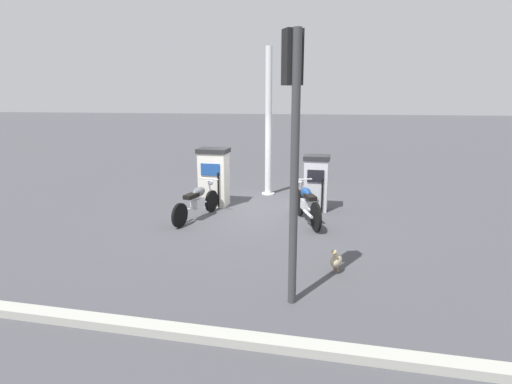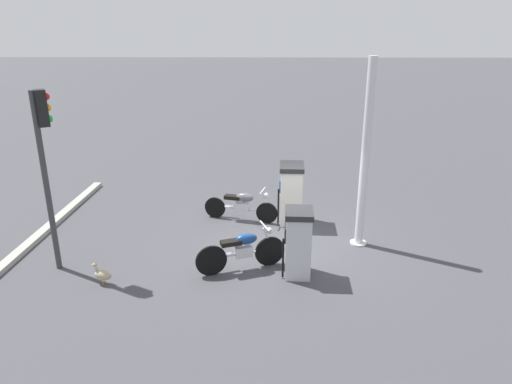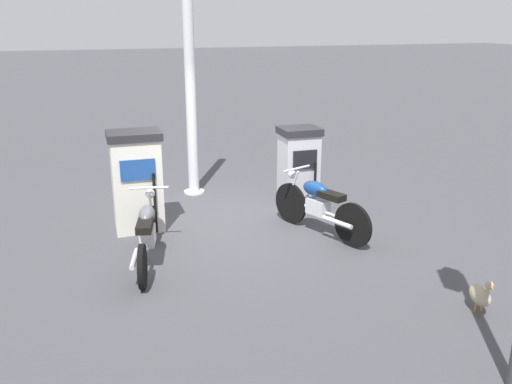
{
  "view_description": "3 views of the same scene",
  "coord_description": "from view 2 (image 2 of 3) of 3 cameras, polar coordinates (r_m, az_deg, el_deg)",
  "views": [
    {
      "loc": [
        10.5,
        1.61,
        2.99
      ],
      "look_at": [
        0.84,
        -0.03,
        0.7
      ],
      "focal_mm": 28.82,
      "sensor_mm": 36.0,
      "label": 1
    },
    {
      "loc": [
        0.44,
        10.31,
        5.12
      ],
      "look_at": [
        0.62,
        -0.26,
        1.26
      ],
      "focal_mm": 33.24,
      "sensor_mm": 36.0,
      "label": 2
    },
    {
      "loc": [
        8.02,
        -2.47,
        3.22
      ],
      "look_at": [
        0.31,
        0.38,
        0.61
      ],
      "focal_mm": 37.9,
      "sensor_mm": 36.0,
      "label": 3
    }
  ],
  "objects": [
    {
      "name": "road_edge_kerb",
      "position": [
        12.78,
        -25.25,
        -5.32
      ],
      "size": [
        0.62,
        8.43,
        0.12
      ],
      "color": "#9E9E93",
      "rests_on": "ground"
    },
    {
      "name": "motorcycle_far_pump",
      "position": [
        10.22,
        -1.65,
        -6.91
      ],
      "size": [
        1.89,
        0.82,
        0.98
      ],
      "color": "black",
      "rests_on": "ground"
    },
    {
      "name": "roadside_traffic_light",
      "position": [
        10.45,
        -24.05,
        4.47
      ],
      "size": [
        0.39,
        0.31,
        3.85
      ],
      "color": "#38383A",
      "rests_on": "ground"
    },
    {
      "name": "fuel_pump_far",
      "position": [
        9.95,
        5.09,
        -6.08
      ],
      "size": [
        0.64,
        0.7,
        1.48
      ],
      "color": "silver",
      "rests_on": "ground"
    },
    {
      "name": "canopy_support_pole",
      "position": [
        11.08,
        12.99,
        3.85
      ],
      "size": [
        0.4,
        0.4,
        4.4
      ],
      "color": "silver",
      "rests_on": "ground"
    },
    {
      "name": "wandering_duck",
      "position": [
        10.3,
        -17.99,
        -9.41
      ],
      "size": [
        0.46,
        0.29,
        0.47
      ],
      "color": "tan",
      "rests_on": "ground"
    },
    {
      "name": "motorcycle_near_pump",
      "position": [
        12.7,
        -1.73,
        -1.56
      ],
      "size": [
        1.99,
        0.78,
        0.93
      ],
      "color": "black",
      "rests_on": "ground"
    },
    {
      "name": "fuel_pump_near",
      "position": [
        12.5,
        4.25,
        -0.15
      ],
      "size": [
        0.69,
        0.85,
        1.6
      ],
      "color": "silver",
      "rests_on": "ground"
    },
    {
      "name": "ground_plane",
      "position": [
        11.52,
        3.07,
        -6.36
      ],
      "size": [
        120.0,
        120.0,
        0.0
      ],
      "primitive_type": "plane",
      "color": "#424247"
    }
  ]
}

